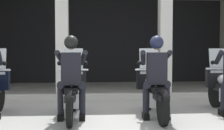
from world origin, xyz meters
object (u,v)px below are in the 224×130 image
object	(u,v)px
motorcycle_center_right	(153,91)
police_officer_center_right	(156,70)
police_officer_center_left	(71,70)
motorcycle_center_left	(72,91)

from	to	relation	value
motorcycle_center_right	police_officer_center_right	world-z (taller)	police_officer_center_right
motorcycle_center_right	police_officer_center_left	bearing A→B (deg)	-166.28
motorcycle_center_left	police_officer_center_left	world-z (taller)	police_officer_center_left
motorcycle_center_left	police_officer_center_right	world-z (taller)	police_officer_center_right
motorcycle_center_left	motorcycle_center_right	size ratio (longest dim) A/B	1.00
police_officer_center_left	police_officer_center_right	distance (m)	1.60
police_officer_center_left	motorcycle_center_right	xyz separation A→B (m)	(1.60, 0.26, -0.44)
motorcycle_center_left	police_officer_center_left	xyz separation A→B (m)	(-0.00, -0.28, 0.44)
motorcycle_center_left	police_officer_center_left	distance (m)	0.52
motorcycle_center_left	motorcycle_center_right	distance (m)	1.60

